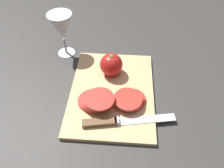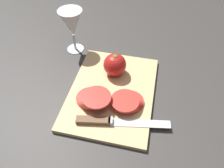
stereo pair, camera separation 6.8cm
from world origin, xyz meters
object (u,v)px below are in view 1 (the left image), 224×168
Objects in this scene: wine_glass at (62,28)px; knife at (111,122)px; tomato_slice_stack_near at (96,100)px; whole_tomato at (111,65)px; tomato_slice_stack_far at (130,99)px.

wine_glass is 0.38m from knife.
tomato_slice_stack_near reaches higher than knife.
tomato_slice_stack_near is (-0.06, -0.05, 0.01)m from knife.
knife is 2.33× the size of tomato_slice_stack_near.
wine_glass reaches higher than knife.
wine_glass is at bearing 111.97° from knife.
tomato_slice_stack_near is (0.25, 0.15, -0.08)m from wine_glass.
tomato_slice_stack_near is at bearing -14.07° from whole_tomato.
whole_tomato reaches higher than tomato_slice_stack_near.
tomato_slice_stack_far is at bearing 45.93° from knife.
knife is (0.20, 0.02, -0.03)m from whole_tomato.
knife is at bearing 38.09° from tomato_slice_stack_near.
tomato_slice_stack_far is at bearing 46.64° from wine_glass.
whole_tomato is at bearing -150.85° from tomato_slice_stack_far.
whole_tomato is 0.14m from tomato_slice_stack_near.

